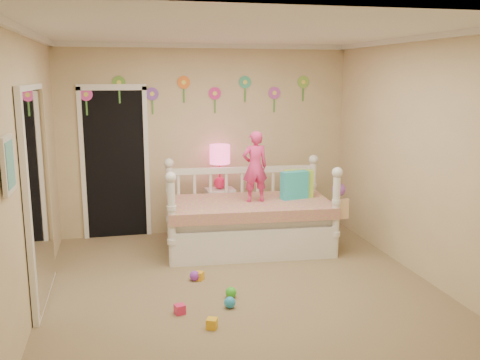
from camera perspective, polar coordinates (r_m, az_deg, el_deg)
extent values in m
cube|color=#7F684C|center=(5.51, 0.39, -12.04)|extent=(4.00, 4.50, 0.01)
cube|color=white|center=(5.07, 0.43, 16.02)|extent=(4.00, 4.50, 0.01)
cube|color=tan|center=(7.32, -3.67, 4.36)|extent=(4.00, 0.01, 2.60)
cube|color=tan|center=(5.07, -22.17, 0.43)|extent=(0.01, 4.50, 2.60)
cube|color=tan|center=(5.92, 19.62, 2.07)|extent=(0.01, 4.50, 2.60)
cube|color=#28C1C9|center=(6.74, 5.94, -0.56)|extent=(0.37, 0.19, 0.35)
cube|color=#A9DF44|center=(6.85, 6.37, -0.38)|extent=(0.39, 0.20, 0.35)
imported|color=#F13684|center=(6.51, 1.63, 1.47)|extent=(0.33, 0.23, 0.89)
cube|color=white|center=(7.32, -2.16, -3.42)|extent=(0.40, 0.31, 0.64)
sphere|color=#F5205A|center=(7.23, -2.19, -0.31)|extent=(0.17, 0.17, 0.17)
cylinder|color=#F5205A|center=(7.20, -2.20, 1.06)|extent=(0.03, 0.03, 0.35)
cylinder|color=#F94A8B|center=(7.16, -2.21, 2.82)|extent=(0.28, 0.28, 0.26)
cube|color=black|center=(7.25, -13.43, 1.89)|extent=(0.90, 0.04, 2.07)
cube|color=white|center=(5.40, -21.07, -1.57)|extent=(0.07, 1.30, 2.10)
cube|color=white|center=(4.15, -23.93, 1.55)|extent=(0.05, 0.34, 0.42)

